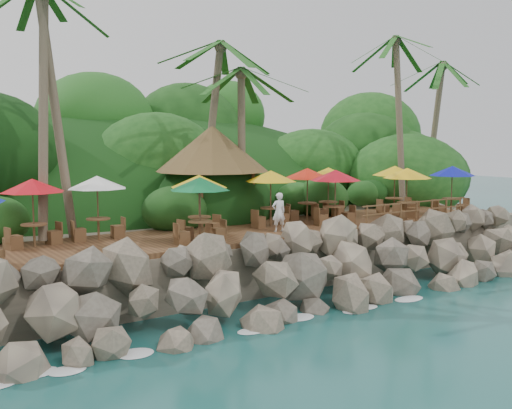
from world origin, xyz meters
TOP-DOWN VIEW (x-y plane):
  - ground at (0.00, 0.00)m, footprint 140.00×140.00m
  - land_base at (0.00, 16.00)m, footprint 32.00×25.20m
  - jungle_hill at (0.00, 23.50)m, footprint 44.80×28.00m
  - seawall at (0.00, 2.00)m, footprint 29.00×4.00m
  - terrace at (0.00, 6.00)m, footprint 26.00×5.00m
  - jungle_foliage at (0.00, 15.00)m, footprint 44.00×16.00m
  - foam_line at (0.00, 0.30)m, footprint 25.20×0.80m
  - palms at (1.98, 8.82)m, footprint 29.97×7.05m
  - palapa at (-0.28, 9.28)m, footprint 5.38×5.38m
  - dining_clusters at (0.61, 5.80)m, footprint 25.43×5.25m
  - railing at (7.73, 3.65)m, footprint 7.20×0.10m
  - waiter at (0.43, 4.91)m, footprint 0.68×0.52m

SIDE VIEW (x-z plane):
  - ground at x=0.00m, z-range 0.00..0.00m
  - jungle_hill at x=0.00m, z-range -7.70..7.70m
  - jungle_foliage at x=0.00m, z-range -6.00..6.00m
  - foam_line at x=0.00m, z-range 0.00..0.06m
  - land_base at x=0.00m, z-range 0.00..2.10m
  - seawall at x=0.00m, z-range 0.00..2.30m
  - terrace at x=0.00m, z-range 2.10..2.30m
  - railing at x=7.73m, z-range 2.41..3.41m
  - waiter at x=0.43m, z-range 2.30..3.99m
  - dining_clusters at x=0.61m, z-range 3.14..5.68m
  - palapa at x=-0.28m, z-range 3.49..8.09m
  - palms at x=1.98m, z-range 4.98..18.19m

